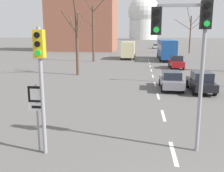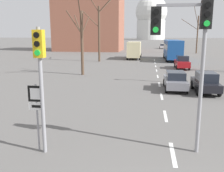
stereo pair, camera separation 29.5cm
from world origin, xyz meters
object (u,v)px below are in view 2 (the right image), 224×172
Objects in this scene: sedan_near_left at (206,82)px; city_bus at (173,48)px; traffic_signal_centre_tall at (188,38)px; sedan_mid_centre at (162,46)px; sedan_near_right at (182,62)px; traffic_signal_near_left at (40,67)px; sedan_far_left at (175,80)px; route_sign_post at (37,106)px; delivery_truck at (134,50)px.

sedan_near_left is 0.37× the size of city_bus.
sedan_mid_centre is (2.91, 74.88, -3.47)m from traffic_signal_centre_tall.
sedan_near_right is 0.40× the size of city_bus.
traffic_signal_near_left is 1.19× the size of sedan_mid_centre.
sedan_near_right is 1.10× the size of sedan_mid_centre.
traffic_signal_centre_tall is 11.79m from sedan_far_left.
traffic_signal_centre_tall is at bearing 7.85° from route_sign_post.
sedan_near_left reaches higher than sedan_far_left.
sedan_near_right is at bearing 90.08° from sedan_near_left.
delivery_truck is at bearing 87.94° from route_sign_post.
route_sign_post is 0.24× the size of city_bus.
delivery_truck is at bearing -100.49° from sedan_mid_centre.
route_sign_post is 0.62× the size of sedan_far_left.
sedan_near_left is 0.94× the size of sedan_near_right.
route_sign_post is 0.36× the size of delivery_truck.
sedan_near_left is 25.68m from city_bus.
city_bus is at bearing 77.98° from traffic_signal_near_left.
traffic_signal_near_left is at bearing -125.74° from sedan_near_left.
sedan_far_left is 0.39× the size of city_bus.
traffic_signal_centre_tall is 75.01m from sedan_mid_centre.
city_bus reaches higher than sedan_near_left.
sedan_far_left is at bearing -79.51° from delivery_truck.
city_bus is (8.15, 36.87, 0.28)m from route_sign_post.
route_sign_post is 26.71m from sedan_near_right.
traffic_signal_near_left is at bearing -107.73° from sedan_near_right.
sedan_near_left is 0.96× the size of sedan_far_left.
traffic_signal_near_left is 1.79× the size of route_sign_post.
sedan_near_left reaches higher than sedan_mid_centre.
traffic_signal_near_left is 1.08× the size of sedan_near_right.
traffic_signal_near_left is 0.43× the size of city_bus.
sedan_near_left is 27.92m from delivery_truck.
city_bus reaches higher than delivery_truck.
sedan_near_left is 0.56× the size of delivery_truck.
traffic_signal_centre_tall is at bearing 9.45° from traffic_signal_near_left.
traffic_signal_near_left reaches higher than delivery_truck.
sedan_mid_centre is (8.02, 75.73, -2.46)m from traffic_signal_near_left.
route_sign_post is 0.61× the size of sedan_near_right.
traffic_signal_centre_tall is 5.99m from route_sign_post.
route_sign_post is at bearing -172.15° from traffic_signal_centre_tall.
sedan_near_left is 2.32m from sedan_far_left.
city_bus reaches higher than sedan_far_left.
route_sign_post is 0.67× the size of sedan_mid_centre.
city_bus is 6.92m from delivery_truck.
route_sign_post is (-0.28, 0.11, -1.47)m from traffic_signal_near_left.
city_bus reaches higher than route_sign_post.
traffic_signal_near_left reaches higher than route_sign_post.
sedan_far_left is (5.95, 12.08, -2.49)m from traffic_signal_near_left.
delivery_truck is (1.37, 38.22, -0.07)m from route_sign_post.
route_sign_post is 0.65× the size of sedan_near_left.
city_bus is at bearing 85.59° from sedan_far_left.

